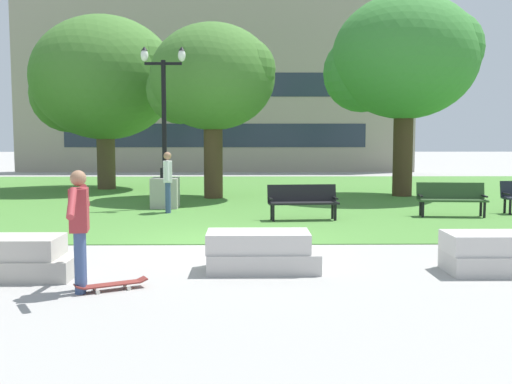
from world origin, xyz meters
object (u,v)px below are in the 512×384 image
object	(u,v)px
concrete_block_left	(261,252)
park_bench_near_left	(303,200)
person_bystander_near_lawn	(168,179)
person_skateboarder	(79,223)
skateboard	(111,284)
park_bench_near_right	(451,197)
concrete_block_right	(501,254)
concrete_block_center	(12,258)
lamp_post_left	(165,175)

from	to	relation	value
concrete_block_left	park_bench_near_left	world-z (taller)	park_bench_near_left
concrete_block_left	person_bystander_near_lawn	distance (m)	7.68
concrete_block_left	park_bench_near_left	bearing A→B (deg)	78.22
person_skateboarder	park_bench_near_left	xyz separation A→B (m)	(3.76, 7.07, -0.44)
skateboard	park_bench_near_right	size ratio (longest dim) A/B	0.54
concrete_block_right	skateboard	world-z (taller)	concrete_block_right
concrete_block_right	person_skateboarder	world-z (taller)	person_skateboarder
person_skateboarder	skateboard	xyz separation A→B (m)	(0.41, 0.07, -0.89)
park_bench_near_right	park_bench_near_left	bearing A→B (deg)	-171.70
concrete_block_left	park_bench_near_right	bearing A→B (deg)	50.37
concrete_block_center	skateboard	bearing A→B (deg)	-24.72
skateboard	park_bench_near_right	xyz separation A→B (m)	(7.41, 7.59, 0.45)
concrete_block_right	person_skateboarder	bearing A→B (deg)	-170.16
concrete_block_left	lamp_post_left	distance (m)	8.85
concrete_block_center	concrete_block_right	distance (m)	7.69
concrete_block_left	skateboard	xyz separation A→B (m)	(-2.15, -1.23, -0.22)
park_bench_near_left	person_bystander_near_lawn	bearing A→B (deg)	158.13
concrete_block_left	person_bystander_near_lawn	xyz separation A→B (m)	(-2.47, 7.24, 0.68)
concrete_block_center	person_bystander_near_lawn	bearing A→B (deg)	79.77
concrete_block_right	person_skateboarder	size ratio (longest dim) A/B	1.06
concrete_block_right	person_bystander_near_lawn	distance (m)	9.77
concrete_block_center	park_bench_near_right	bearing A→B (deg)	36.73
person_skateboarder	skateboard	bearing A→B (deg)	9.71
concrete_block_right	park_bench_near_left	xyz separation A→B (m)	(-2.63, 5.96, 0.23)
concrete_block_left	person_skateboarder	distance (m)	2.95
skateboard	park_bench_near_right	bearing A→B (deg)	45.69
person_skateboarder	skateboard	size ratio (longest dim) A/B	1.72
concrete_block_right	park_bench_near_left	world-z (taller)	park_bench_near_left
person_bystander_near_lawn	concrete_block_left	bearing A→B (deg)	-71.17
concrete_block_center	lamp_post_left	world-z (taller)	lamp_post_left
park_bench_near_left	lamp_post_left	size ratio (longest dim) A/B	0.38
concrete_block_left	concrete_block_right	world-z (taller)	same
concrete_block_center	person_skateboarder	world-z (taller)	person_skateboarder
concrete_block_center	person_bystander_near_lawn	xyz separation A→B (m)	(1.39, 7.69, 0.68)
concrete_block_center	skateboard	world-z (taller)	concrete_block_center
park_bench_near_right	person_bystander_near_lawn	world-z (taller)	person_bystander_near_lawn
person_skateboarder	lamp_post_left	size ratio (longest dim) A/B	0.36
concrete_block_left	park_bench_near_left	size ratio (longest dim) A/B	0.99
park_bench_near_left	person_bystander_near_lawn	size ratio (longest dim) A/B	1.07
park_bench_near_left	lamp_post_left	bearing A→B (deg)	146.07
person_skateboarder	skateboard	distance (m)	0.98
concrete_block_center	person_bystander_near_lawn	world-z (taller)	person_bystander_near_lawn
lamp_post_left	concrete_block_center	bearing A→B (deg)	-97.39
person_skateboarder	person_bystander_near_lawn	size ratio (longest dim) A/B	1.00
concrete_block_center	person_skateboarder	xyz separation A→B (m)	(1.30, -0.86, 0.67)
park_bench_near_left	skateboard	bearing A→B (deg)	-115.57
person_skateboarder	concrete_block_right	bearing A→B (deg)	9.84
concrete_block_center	park_bench_near_right	world-z (taller)	park_bench_near_right
concrete_block_center	park_bench_near_left	xyz separation A→B (m)	(5.06, 6.21, 0.23)
concrete_block_center	concrete_block_left	bearing A→B (deg)	6.63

